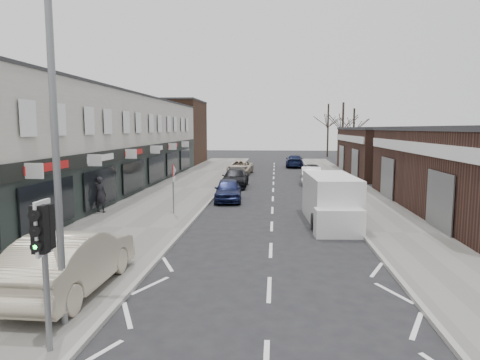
% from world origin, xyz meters
% --- Properties ---
extents(ground, '(160.00, 160.00, 0.00)m').
position_xyz_m(ground, '(0.00, 0.00, 0.00)').
color(ground, black).
rests_on(ground, ground).
extents(pavement_left, '(5.50, 64.00, 0.12)m').
position_xyz_m(pavement_left, '(-6.75, 22.00, 0.06)').
color(pavement_left, slate).
rests_on(pavement_left, ground).
extents(pavement_right, '(3.50, 64.00, 0.12)m').
position_xyz_m(pavement_right, '(5.75, 22.00, 0.06)').
color(pavement_right, slate).
rests_on(pavement_right, ground).
extents(shop_terrace_left, '(8.00, 41.00, 7.10)m').
position_xyz_m(shop_terrace_left, '(-13.50, 19.50, 3.55)').
color(shop_terrace_left, beige).
rests_on(shop_terrace_left, ground).
extents(brick_block_far, '(8.00, 10.00, 8.00)m').
position_xyz_m(brick_block_far, '(-13.50, 45.00, 4.00)').
color(brick_block_far, '#41281B').
rests_on(brick_block_far, ground).
extents(right_unit_far, '(10.00, 16.00, 4.50)m').
position_xyz_m(right_unit_far, '(12.50, 34.00, 2.25)').
color(right_unit_far, '#3B231B').
rests_on(right_unit_far, ground).
extents(tree_far_a, '(3.60, 3.60, 8.00)m').
position_xyz_m(tree_far_a, '(9.00, 48.00, 0.00)').
color(tree_far_a, '#382D26').
rests_on(tree_far_a, ground).
extents(tree_far_b, '(3.60, 3.60, 7.50)m').
position_xyz_m(tree_far_b, '(11.50, 54.00, 0.00)').
color(tree_far_b, '#382D26').
rests_on(tree_far_b, ground).
extents(tree_far_c, '(3.60, 3.60, 8.50)m').
position_xyz_m(tree_far_c, '(8.50, 60.00, 0.00)').
color(tree_far_c, '#382D26').
rests_on(tree_far_c, ground).
extents(traffic_light, '(0.28, 0.60, 3.10)m').
position_xyz_m(traffic_light, '(-4.40, -2.02, 2.41)').
color(traffic_light, slate).
rests_on(traffic_light, pavement_left).
extents(street_lamp, '(2.23, 0.22, 8.00)m').
position_xyz_m(street_lamp, '(-4.53, -0.80, 4.62)').
color(street_lamp, slate).
rests_on(street_lamp, pavement_left).
extents(warning_sign, '(0.12, 0.80, 2.70)m').
position_xyz_m(warning_sign, '(-5.16, 12.00, 2.20)').
color(warning_sign, slate).
rests_on(warning_sign, pavement_left).
extents(white_van, '(2.41, 6.11, 2.33)m').
position_xyz_m(white_van, '(2.87, 10.99, 1.10)').
color(white_van, white).
rests_on(white_van, ground).
extents(sedan_on_pavement, '(1.89, 5.23, 1.71)m').
position_xyz_m(sedan_on_pavement, '(-5.47, 1.18, 0.98)').
color(sedan_on_pavement, '#BAAD95').
rests_on(sedan_on_pavement, pavement_left).
extents(pedestrian, '(0.77, 0.57, 1.93)m').
position_xyz_m(pedestrian, '(-9.20, 12.06, 1.09)').
color(pedestrian, black).
rests_on(pedestrian, pavement_left).
extents(parked_car_left_a, '(1.99, 4.26, 1.41)m').
position_xyz_m(parked_car_left_a, '(-2.84, 16.91, 0.71)').
color(parked_car_left_a, '#141B40').
rests_on(parked_car_left_a, ground).
extents(parked_car_left_b, '(1.98, 4.85, 1.41)m').
position_xyz_m(parked_car_left_b, '(-3.02, 23.48, 0.70)').
color(parked_car_left_b, black).
rests_on(parked_car_left_b, ground).
extents(parked_car_left_c, '(2.54, 5.00, 1.35)m').
position_xyz_m(parked_car_left_c, '(-3.40, 33.16, 0.68)').
color(parked_car_left_c, '#C0AF99').
rests_on(parked_car_left_c, ground).
extents(parked_car_right_a, '(1.78, 4.49, 1.45)m').
position_xyz_m(parked_car_right_a, '(3.11, 25.85, 0.73)').
color(parked_car_right_a, white).
rests_on(parked_car_right_a, ground).
extents(parked_car_right_b, '(1.73, 4.16, 1.41)m').
position_xyz_m(parked_car_right_b, '(3.50, 30.02, 0.70)').
color(parked_car_right_b, black).
rests_on(parked_car_right_b, ground).
extents(parked_car_right_c, '(2.21, 5.08, 1.46)m').
position_xyz_m(parked_car_right_c, '(2.42, 41.36, 0.73)').
color(parked_car_right_c, '#121939').
rests_on(parked_car_right_c, ground).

